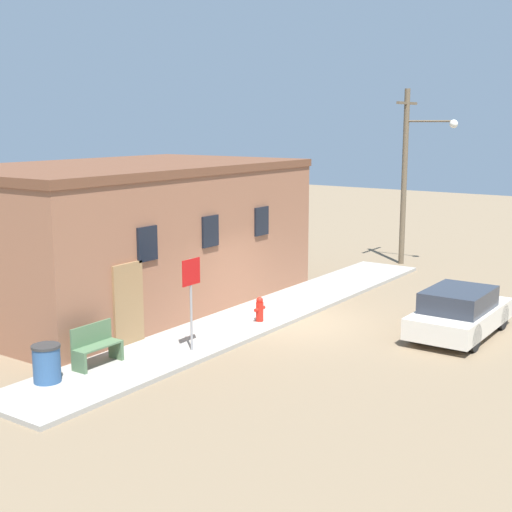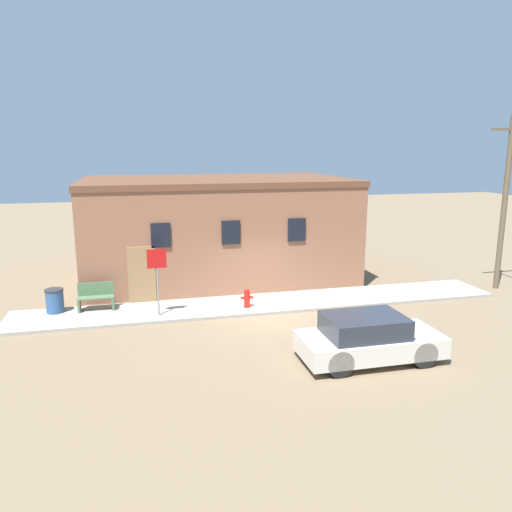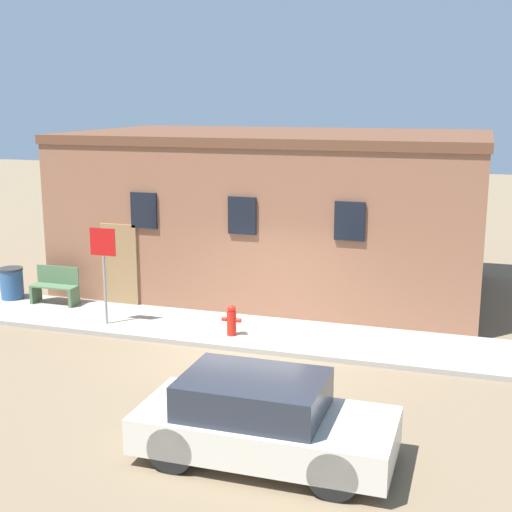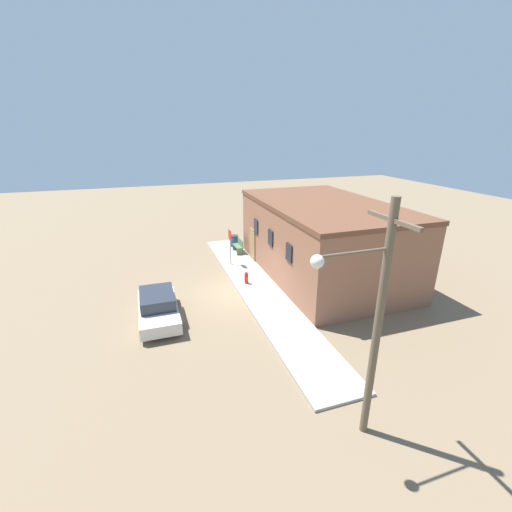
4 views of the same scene
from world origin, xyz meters
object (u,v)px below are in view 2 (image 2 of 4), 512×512
Objects in this scene: bench at (96,297)px; utility_pole at (509,196)px; stop_sign at (157,270)px; trash_bin at (55,301)px; fire_hydrant at (247,298)px; parked_car at (368,339)px.

bench is 0.18× the size of utility_pole.
stop_sign is 3.85m from trash_bin.
stop_sign is at bearing -18.66° from trash_bin.
parked_car reaches higher than fire_hydrant.
parked_car is (2.26, -4.96, 0.17)m from fire_hydrant.
stop_sign is 0.60× the size of parked_car.
trash_bin reaches higher than fire_hydrant.
trash_bin is at bearing 177.08° from utility_pole.
fire_hydrant is 3.35m from stop_sign.
fire_hydrant is at bearing -9.14° from trash_bin.
fire_hydrant is 0.85× the size of trash_bin.
parked_car is (5.37, -4.85, -1.08)m from stop_sign.
stop_sign reaches higher than parked_car.
bench is 1.37m from trash_bin.
stop_sign is at bearing -178.78° from utility_pole.
stop_sign is 2.65m from bench.
utility_pole is (15.89, -0.83, 3.29)m from bench.
utility_pole reaches higher than trash_bin.
utility_pole reaches higher than fire_hydrant.
trash_bin is at bearing 178.00° from bench.
bench is (-2.10, 1.13, -1.16)m from stop_sign.
parked_car reaches higher than trash_bin.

